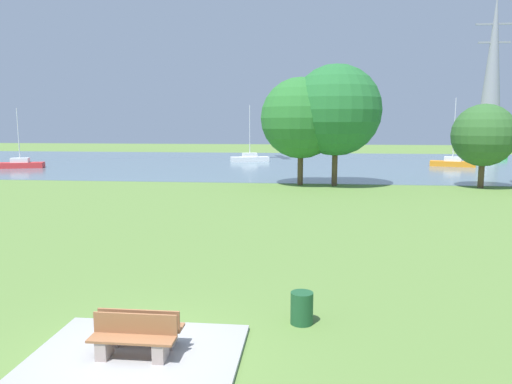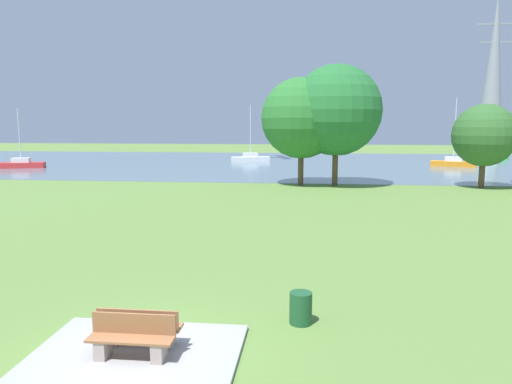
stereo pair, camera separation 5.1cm
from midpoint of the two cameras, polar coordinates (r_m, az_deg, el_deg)
ground_plane at (r=32.07m, az=-0.28°, el=-0.73°), size 160.00×160.00×0.00m
concrete_pad at (r=11.25m, az=-13.66°, el=-17.90°), size 4.40×3.20×0.10m
bench_facing_water at (r=11.31m, az=-13.25°, el=-15.41°), size 1.80×0.48×0.89m
bench_facing_inland at (r=10.85m, az=-14.24°, el=-16.50°), size 1.80×0.48×0.89m
litter_bin at (r=12.42m, az=5.38°, el=-13.37°), size 0.56×0.56×0.80m
water_surface at (r=59.79m, az=2.75°, el=3.40°), size 140.00×40.00×0.02m
sailboat_orange at (r=59.41m, az=22.12°, el=3.23°), size 5.03×2.81×7.66m
sailboat_white at (r=62.05m, az=-0.63°, el=4.00°), size 5.03×2.78×7.09m
sailboat_green at (r=72.74m, az=25.53°, el=3.81°), size 4.81×1.53×6.52m
sailboat_red at (r=59.16m, az=-25.78°, el=2.98°), size 5.03×2.91×6.45m
tree_west_far at (r=38.70m, az=5.37°, el=8.61°), size 6.34×6.34×8.46m
tree_mid_shore at (r=38.66m, az=9.43°, el=9.42°), size 7.05×7.05×9.42m
tree_east_near at (r=40.65m, az=25.21°, el=6.02°), size 4.70×4.70×6.35m
electricity_pylon at (r=94.34m, az=26.05°, el=12.45°), size 6.40×4.40×26.70m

